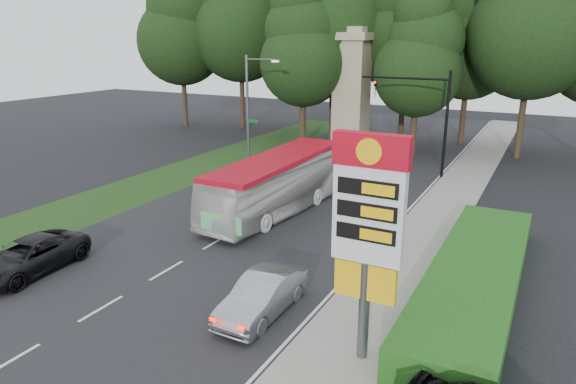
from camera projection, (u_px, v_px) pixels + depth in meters
The scene contains 21 objects.
ground at pixel (90, 316), 17.76m from camera, with size 120.00×120.00×0.00m, color black.
road_surface at pixel (264, 214), 27.93m from camera, with size 14.00×80.00×0.02m, color black.
sidewalk_right at pixel (420, 241), 24.14m from camera, with size 3.00×80.00×0.12m, color gray.
grass_verge_left at pixel (193, 170), 37.24m from camera, with size 5.00×50.00×0.02m, color #193814.
hedge at pixel (475, 277), 19.26m from camera, with size 3.00×14.00×1.20m, color #195416.
gas_station_pylon at pixel (368, 220), 14.07m from camera, with size 2.10×0.45×6.85m.
traffic_signal_mast at pixel (427, 108), 34.22m from camera, with size 6.10×0.35×7.20m.
streetlight_signs at pixel (250, 104), 38.23m from camera, with size 2.75×0.98×8.00m.
monument at pixel (352, 89), 42.60m from camera, with size 3.00×3.00×10.05m.
tree_far_west at pixel (180, 22), 52.41m from camera, with size 8.96×8.96×17.60m.
tree_west_mid at pixel (240, 11), 51.14m from camera, with size 9.80×9.80×19.25m.
tree_west_near at pixel (303, 29), 50.66m from camera, with size 8.40×8.40×16.50m.
tree_center_left at pixel (334, 4), 44.46m from camera, with size 10.08×10.08×19.80m.
tree_center_right at pixel (408, 15), 43.78m from camera, with size 9.24×9.24×18.15m.
tree_east_near at pixel (471, 32), 43.65m from camera, with size 8.12×8.12×15.95m.
tree_east_mid at pixel (536, 7), 37.55m from camera, with size 9.52×9.52×18.70m.
tree_monument_left at pixel (303, 44), 42.49m from camera, with size 7.28×7.28×14.30m.
tree_monument_right at pixel (419, 54), 38.89m from camera, with size 6.72×6.72×13.20m.
transit_bus at pixel (279, 185), 27.88m from camera, with size 2.61×11.18×3.11m, color silver.
sedan_silver at pixel (262, 295), 17.69m from camera, with size 1.50×4.29×1.41m, color #97999E.
suv_charcoal at pixel (28, 256), 20.86m from camera, with size 2.31×5.01×1.39m, color black.
Camera 1 is at (13.40, -10.76, 9.26)m, focal length 32.00 mm.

